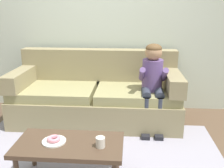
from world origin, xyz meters
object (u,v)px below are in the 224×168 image
Objects in this scene: person_child at (153,79)px; mug at (100,142)px; toy_controller at (36,145)px; couch at (97,96)px; donut at (54,139)px; coffee_table at (69,147)px.

person_child reaches higher than mug.
mug is at bearing -49.83° from toy_controller.
couch is 24.75× the size of mug.
donut is 0.76m from toy_controller.
donut is at bearing -98.46° from couch.
person_child is 1.48m from donut.
couch is 1.34m from donut.
donut is 0.42m from mug.
couch is at bearing 38.71° from toy_controller.
person_child is at bearing 54.31° from coffee_table.
coffee_table is at bearing -1.21° from donut.
toy_controller is (-0.81, 0.57, -0.41)m from mug.
person_child is at bearing -15.68° from couch.
couch reaches higher than donut.
person_child is (0.80, 1.12, 0.33)m from coffee_table.
donut is (-0.20, -1.32, 0.08)m from couch.
person_child reaches higher than donut.
mug is 0.40× the size of toy_controller.
couch reaches higher than toy_controller.
couch is at bearing 164.32° from person_child.
donut is 1.33× the size of mug.
couch is 18.56× the size of donut.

